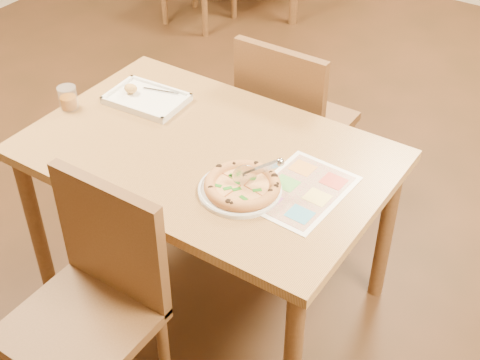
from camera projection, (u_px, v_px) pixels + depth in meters
The scene contains 9 objects.
dining_table at pixel (207, 169), 2.45m from camera, with size 1.30×0.85×0.72m.
chair_near at pixel (96, 282), 2.10m from camera, with size 0.42×0.42×0.47m.
chair_far at pixel (289, 111), 2.89m from camera, with size 0.42×0.42×0.47m.
plate at pixel (240, 190), 2.21m from camera, with size 0.28×0.28×0.01m, color silver.
pizza at pixel (242, 185), 2.20m from camera, with size 0.26×0.26×0.04m.
pizza_cutter at pixel (256, 171), 2.16m from camera, with size 0.13×0.11×0.09m.
appetizer_tray at pixel (145, 99), 2.65m from camera, with size 0.32×0.23×0.06m.
glass_tumbler at pixel (68, 99), 2.60m from camera, with size 0.07×0.07×0.09m.
menu at pixel (301, 191), 2.22m from camera, with size 0.26×0.37×0.01m, color white.
Camera 1 is at (1.18, -1.56, 2.12)m, focal length 50.00 mm.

